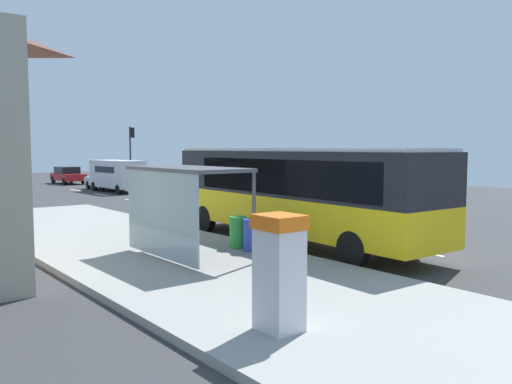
{
  "coord_description": "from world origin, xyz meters",
  "views": [
    {
      "loc": [
        -13.62,
        -10.72,
        3.21
      ],
      "look_at": [
        -1.0,
        5.3,
        1.5
      ],
      "focal_mm": 37.07,
      "sensor_mm": 36.0,
      "label": 1
    }
  ],
  "objects_px": {
    "white_van": "(117,173)",
    "traffic_light_far_side": "(19,145)",
    "traffic_light_near_side": "(131,147)",
    "recycling_bin_blue": "(252,235)",
    "recycling_bin_green": "(238,232)",
    "sedan_near": "(68,175)",
    "ticket_machine": "(279,272)",
    "bus_shelter": "(178,189)",
    "sedan_far": "(106,179)",
    "bus": "(294,189)"
  },
  "relations": [
    {
      "from": "traffic_light_near_side",
      "to": "recycling_bin_green",
      "type": "bearing_deg",
      "value": -108.96
    },
    {
      "from": "sedan_near",
      "to": "sedan_far",
      "type": "bearing_deg",
      "value": -90.01
    },
    {
      "from": "sedan_near",
      "to": "ticket_machine",
      "type": "distance_m",
      "value": 42.23
    },
    {
      "from": "sedan_near",
      "to": "recycling_bin_blue",
      "type": "relative_size",
      "value": 4.64
    },
    {
      "from": "bus",
      "to": "traffic_light_far_side",
      "type": "relative_size",
      "value": 2.15
    },
    {
      "from": "bus",
      "to": "ticket_machine",
      "type": "relative_size",
      "value": 5.71
    },
    {
      "from": "ticket_machine",
      "to": "bus_shelter",
      "type": "xyz_separation_m",
      "value": [
        1.6,
        6.11,
        0.93
      ]
    },
    {
      "from": "traffic_light_near_side",
      "to": "white_van",
      "type": "bearing_deg",
      "value": -125.34
    },
    {
      "from": "sedan_near",
      "to": "traffic_light_far_side",
      "type": "height_order",
      "value": "traffic_light_far_side"
    },
    {
      "from": "recycling_bin_blue",
      "to": "recycling_bin_green",
      "type": "distance_m",
      "value": 0.7
    },
    {
      "from": "recycling_bin_blue",
      "to": "bus_shelter",
      "type": "bearing_deg",
      "value": 168.11
    },
    {
      "from": "recycling_bin_blue",
      "to": "bus_shelter",
      "type": "distance_m",
      "value": 2.68
    },
    {
      "from": "white_van",
      "to": "sedan_far",
      "type": "relative_size",
      "value": 1.18
    },
    {
      "from": "sedan_near",
      "to": "sedan_far",
      "type": "distance_m",
      "value": 8.58
    },
    {
      "from": "ticket_machine",
      "to": "recycling_bin_blue",
      "type": "xyz_separation_m",
      "value": [
        3.81,
        5.65,
        -0.52
      ]
    },
    {
      "from": "recycling_bin_green",
      "to": "traffic_light_far_side",
      "type": "height_order",
      "value": "traffic_light_far_side"
    },
    {
      "from": "recycling_bin_blue",
      "to": "ticket_machine",
      "type": "bearing_deg",
      "value": -124.01
    },
    {
      "from": "recycling_bin_green",
      "to": "sedan_near",
      "type": "bearing_deg",
      "value": 79.36
    },
    {
      "from": "bus",
      "to": "traffic_light_near_side",
      "type": "distance_m",
      "value": 28.98
    },
    {
      "from": "sedan_near",
      "to": "ticket_machine",
      "type": "relative_size",
      "value": 2.27
    },
    {
      "from": "recycling_bin_green",
      "to": "ticket_machine",
      "type": "bearing_deg",
      "value": -120.98
    },
    {
      "from": "white_van",
      "to": "bus_shelter",
      "type": "bearing_deg",
      "value": -109.88
    },
    {
      "from": "white_van",
      "to": "traffic_light_near_side",
      "type": "relative_size",
      "value": 1.06
    },
    {
      "from": "recycling_bin_green",
      "to": "sedan_far",
      "type": "bearing_deg",
      "value": 75.98
    },
    {
      "from": "recycling_bin_blue",
      "to": "recycling_bin_green",
      "type": "xyz_separation_m",
      "value": [
        0.0,
        0.7,
        0.0
      ]
    },
    {
      "from": "ticket_machine",
      "to": "recycling_bin_blue",
      "type": "relative_size",
      "value": 2.04
    },
    {
      "from": "sedan_far",
      "to": "recycling_bin_blue",
      "type": "xyz_separation_m",
      "value": [
        -6.5,
        -26.73,
        -0.14
      ]
    },
    {
      "from": "traffic_light_near_side",
      "to": "traffic_light_far_side",
      "type": "bearing_deg",
      "value": 174.69
    },
    {
      "from": "white_van",
      "to": "ticket_machine",
      "type": "relative_size",
      "value": 2.72
    },
    {
      "from": "traffic_light_far_side",
      "to": "sedan_far",
      "type": "bearing_deg",
      "value": -29.13
    },
    {
      "from": "sedan_near",
      "to": "ticket_machine",
      "type": "xyz_separation_m",
      "value": [
        -10.31,
        -40.95,
        0.38
      ]
    },
    {
      "from": "recycling_bin_blue",
      "to": "bus_shelter",
      "type": "xyz_separation_m",
      "value": [
        -2.21,
        0.47,
        1.44
      ]
    },
    {
      "from": "sedan_far",
      "to": "ticket_machine",
      "type": "bearing_deg",
      "value": -107.66
    },
    {
      "from": "sedan_far",
      "to": "bus_shelter",
      "type": "xyz_separation_m",
      "value": [
        -8.71,
        -26.26,
        1.31
      ]
    },
    {
      "from": "sedan_near",
      "to": "traffic_light_near_side",
      "type": "xyz_separation_m",
      "value": [
        3.2,
        -6.37,
        2.51
      ]
    },
    {
      "from": "white_van",
      "to": "bus_shelter",
      "type": "height_order",
      "value": "bus_shelter"
    },
    {
      "from": "bus",
      "to": "traffic_light_far_side",
      "type": "bearing_deg",
      "value": 92.76
    },
    {
      "from": "white_van",
      "to": "traffic_light_far_side",
      "type": "relative_size",
      "value": 1.02
    },
    {
      "from": "bus_shelter",
      "to": "sedan_near",
      "type": "bearing_deg",
      "value": 75.96
    },
    {
      "from": "sedan_near",
      "to": "recycling_bin_green",
      "type": "distance_m",
      "value": 35.21
    },
    {
      "from": "bus",
      "to": "recycling_bin_green",
      "type": "bearing_deg",
      "value": -175.42
    },
    {
      "from": "bus",
      "to": "sedan_far",
      "type": "height_order",
      "value": "bus"
    },
    {
      "from": "sedan_far",
      "to": "recycling_bin_green",
      "type": "relative_size",
      "value": 4.7
    },
    {
      "from": "sedan_far",
      "to": "ticket_machine",
      "type": "distance_m",
      "value": 33.98
    },
    {
      "from": "traffic_light_near_side",
      "to": "bus_shelter",
      "type": "xyz_separation_m",
      "value": [
        -11.91,
        -28.47,
        -1.21
      ]
    },
    {
      "from": "white_van",
      "to": "sedan_far",
      "type": "xyz_separation_m",
      "value": [
        0.1,
        2.44,
        -0.55
      ]
    },
    {
      "from": "sedan_near",
      "to": "traffic_light_near_side",
      "type": "bearing_deg",
      "value": -63.31
    },
    {
      "from": "bus",
      "to": "sedan_near",
      "type": "relative_size",
      "value": 2.51
    },
    {
      "from": "recycling_bin_green",
      "to": "traffic_light_near_side",
      "type": "bearing_deg",
      "value": 71.04
    },
    {
      "from": "bus",
      "to": "recycling_bin_green",
      "type": "distance_m",
      "value": 2.76
    }
  ]
}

